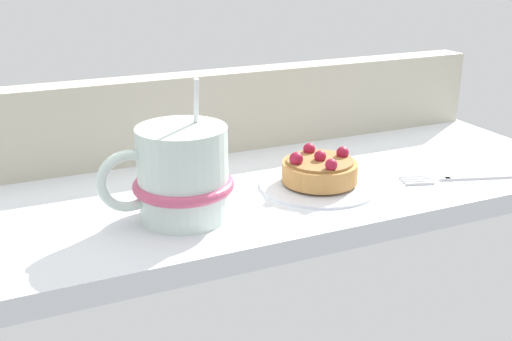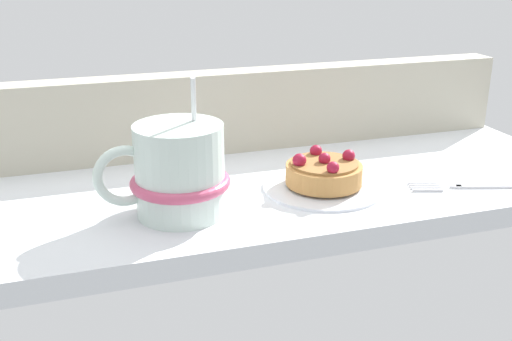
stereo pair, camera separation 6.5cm
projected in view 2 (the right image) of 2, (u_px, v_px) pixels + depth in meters
The scene contains 6 objects.
ground_plane at pixel (257, 192), 71.48cm from camera, with size 81.39×30.18×2.42cm, color silver.
window_rail_back at pixel (226, 111), 80.82cm from camera, with size 79.77×4.17×10.58cm, color #B2AD99.
dessert_plate at pixel (323, 186), 69.25cm from camera, with size 13.84×13.84×0.63cm.
raspberry_tart at pixel (324, 172), 68.67cm from camera, with size 8.64×8.64×3.77cm.
coffee_mug at pixel (178, 172), 61.23cm from camera, with size 13.68×10.20×14.22cm.
dessert_fork at pixel (480, 185), 69.38cm from camera, with size 16.17×6.39×0.60cm.
Camera 2 is at (-20.59, -62.87, 25.98)cm, focal length 42.79 mm.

